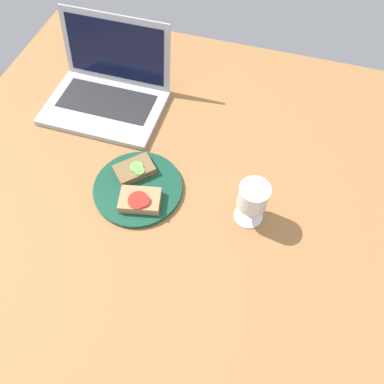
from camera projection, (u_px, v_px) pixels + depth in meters
wooden_table at (176, 214)px, 95.75cm from camera, size 140.00×140.00×3.00cm
plate at (138, 188)px, 97.48cm from camera, size 23.18×23.18×1.25cm
sandwich_with_cucumber at (135, 169)px, 98.51cm from camera, size 11.56×11.55×2.56cm
sandwich_with_tomato at (140, 200)px, 93.20cm from camera, size 11.36×8.84×3.05cm
wine_glass at (253, 198)px, 86.29cm from camera, size 7.25×7.25×12.65cm
laptop at (108, 90)px, 111.90cm from camera, size 34.37×27.73×21.70cm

